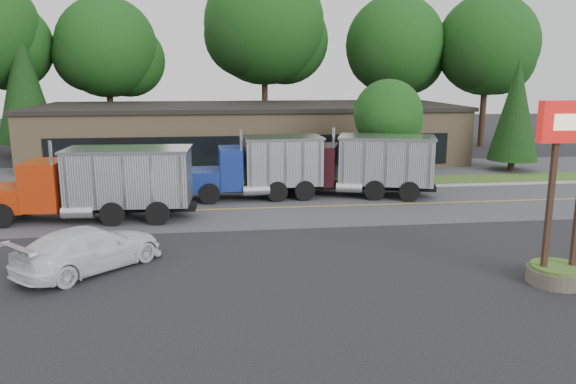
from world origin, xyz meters
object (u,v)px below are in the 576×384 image
Objects in this scene: dump_truck_red at (101,182)px; rally_car at (90,249)px; bilo_sign at (562,224)px; dump_truck_blue at (264,165)px; dump_truck_maroon at (364,164)px.

rally_car is at bearing 100.38° from dump_truck_red.
bilo_sign reaches higher than dump_truck_blue.
bilo_sign is 0.81× the size of dump_truck_blue.
bilo_sign is 1.12× the size of rally_car.
dump_truck_red is 8.80m from dump_truck_blue.
bilo_sign is 16.37m from dump_truck_blue.
dump_truck_blue is at bearing 121.17° from bilo_sign.
dump_truck_red is 7.11m from rally_car.
bilo_sign reaches higher than dump_truck_red.
rally_car is (-15.50, 3.23, -1.25)m from bilo_sign.
dump_truck_maroon is at bearing -95.39° from rally_car.
dump_truck_blue is at bearing -78.63° from rally_car.
dump_truck_red reaches higher than rally_car.
dump_truck_blue is 5.55m from dump_truck_maroon.
dump_truck_blue reaches higher than rally_car.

